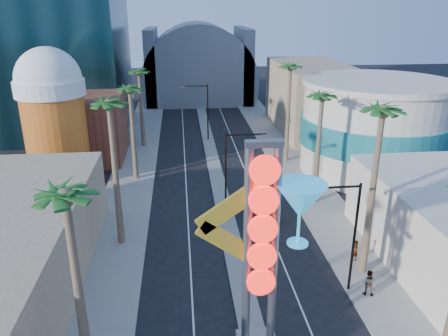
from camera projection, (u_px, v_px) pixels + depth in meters
sidewalk_west at (136, 163)px, 53.47m from camera, size 5.00×100.00×0.15m
sidewalk_east at (288, 158)px, 55.28m from camera, size 5.00×100.00×0.15m
median at (211, 153)px, 57.17m from camera, size 1.60×84.00×0.15m
brick_filler_west at (83, 127)px, 54.25m from camera, size 10.00×10.00×8.00m
filler_east at (311, 98)px, 66.24m from camera, size 10.00×20.00×10.00m
beer_mug at (53, 112)px, 45.35m from camera, size 7.00×7.00×14.50m
turquoise_building at (374, 127)px, 49.60m from camera, size 16.60×16.60×10.60m
canopy at (198, 78)px, 87.28m from camera, size 22.00×16.00×22.00m
neon_sign at (277, 239)px, 22.09m from camera, size 6.53×2.60×12.55m
streetlight_0 at (232, 167)px, 38.77m from camera, size 3.79×0.25×8.00m
streetlight_1 at (204, 107)px, 60.99m from camera, size 3.79×0.25×8.00m
streetlight_2 at (348, 229)px, 28.22m from camera, size 3.45×0.25×8.00m
palm_0 at (67, 210)px, 19.33m from camera, size 2.40×2.40×11.70m
palm_1 at (110, 115)px, 32.03m from camera, size 2.40×2.40×12.70m
palm_2 at (130, 95)px, 45.53m from camera, size 2.40×2.40×11.20m
palm_3 at (139, 77)px, 56.69m from camera, size 2.40×2.40×11.20m
palm_5 at (381, 123)px, 28.01m from camera, size 2.40×2.40×13.20m
palm_6 at (322, 104)px, 39.64m from camera, size 2.40×2.40×11.70m
palm_7 at (290, 74)px, 50.48m from camera, size 2.40×2.40×12.70m
red_pickup at (261, 209)px, 40.09m from camera, size 2.73×5.56×1.52m
pedestrian_a at (355, 251)px, 32.86m from camera, size 0.74×0.60×1.75m
pedestrian_b at (368, 282)px, 29.07m from camera, size 1.09×0.99×1.83m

